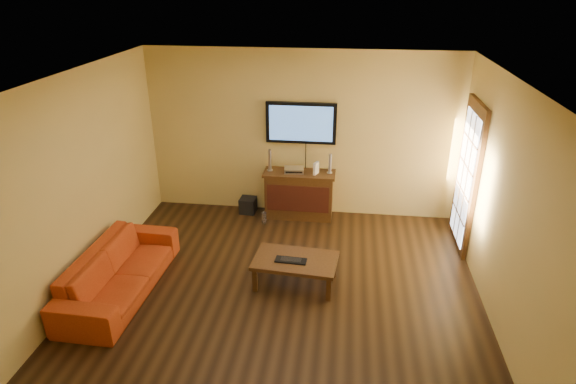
% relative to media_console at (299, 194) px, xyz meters
% --- Properties ---
extents(ground_plane, '(5.00, 5.00, 0.00)m').
position_rel_media_console_xyz_m(ground_plane, '(0.00, -2.27, -0.40)').
color(ground_plane, black).
rests_on(ground_plane, ground).
extents(room_walls, '(5.00, 5.00, 5.00)m').
position_rel_media_console_xyz_m(room_walls, '(0.00, -1.64, 1.29)').
color(room_walls, tan).
rests_on(room_walls, ground).
extents(french_door, '(0.07, 1.02, 2.22)m').
position_rel_media_console_xyz_m(french_door, '(2.46, -0.57, 0.65)').
color(french_door, '#38200C').
rests_on(french_door, ground).
extents(media_console, '(1.16, 0.44, 0.79)m').
position_rel_media_console_xyz_m(media_console, '(0.00, 0.00, 0.00)').
color(media_console, '#38200C').
rests_on(media_console, ground).
extents(television, '(1.12, 0.08, 0.66)m').
position_rel_media_console_xyz_m(television, '(0.00, 0.18, 1.16)').
color(television, black).
rests_on(television, ground).
extents(coffee_table, '(1.11, 0.73, 0.37)m').
position_rel_media_console_xyz_m(coffee_table, '(0.16, -1.94, -0.07)').
color(coffee_table, '#38200C').
rests_on(coffee_table, ground).
extents(sofa, '(0.65, 2.04, 0.79)m').
position_rel_media_console_xyz_m(sofa, '(-2.02, -2.37, 0.00)').
color(sofa, '#AF3A13').
rests_on(sofa, ground).
extents(speaker_left, '(0.10, 0.10, 0.36)m').
position_rel_media_console_xyz_m(speaker_left, '(-0.49, 0.03, 0.55)').
color(speaker_left, silver).
rests_on(speaker_left, media_console).
extents(speaker_right, '(0.09, 0.09, 0.32)m').
position_rel_media_console_xyz_m(speaker_right, '(0.49, 0.04, 0.54)').
color(speaker_right, silver).
rests_on(speaker_right, media_console).
extents(av_receiver, '(0.34, 0.26, 0.07)m').
position_rel_media_console_xyz_m(av_receiver, '(-0.09, 0.02, 0.43)').
color(av_receiver, silver).
rests_on(av_receiver, media_console).
extents(game_console, '(0.09, 0.15, 0.20)m').
position_rel_media_console_xyz_m(game_console, '(0.27, -0.03, 0.49)').
color(game_console, white).
rests_on(game_console, media_console).
extents(subwoofer, '(0.28, 0.28, 0.26)m').
position_rel_media_console_xyz_m(subwoofer, '(-0.87, 0.03, -0.27)').
color(subwoofer, black).
rests_on(subwoofer, ground).
extents(bottle, '(0.08, 0.08, 0.22)m').
position_rel_media_console_xyz_m(bottle, '(-0.53, -0.34, -0.29)').
color(bottle, white).
rests_on(bottle, ground).
extents(keyboard, '(0.41, 0.17, 0.02)m').
position_rel_media_console_xyz_m(keyboard, '(0.10, -1.99, -0.01)').
color(keyboard, black).
rests_on(keyboard, coffee_table).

